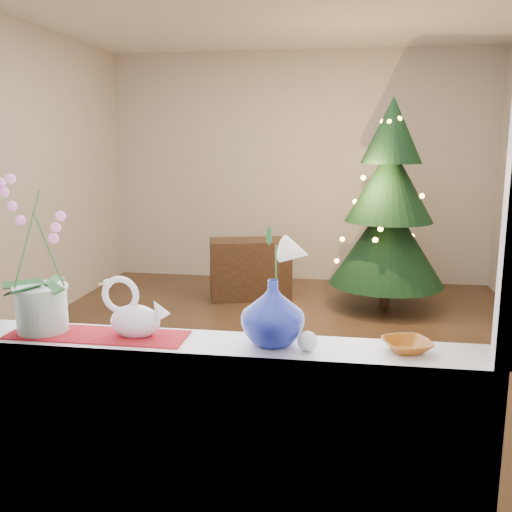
{
  "coord_description": "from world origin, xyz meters",
  "views": [
    {
      "loc": [
        0.55,
        -4.35,
        1.65
      ],
      "look_at": [
        0.09,
        -1.4,
        1.06
      ],
      "focal_mm": 40.0,
      "sensor_mm": 36.0,
      "label": 1
    }
  ],
  "objects": [
    {
      "name": "wall_back",
      "position": [
        0.0,
        2.5,
        1.35
      ],
      "size": [
        4.5,
        0.1,
        2.7
      ],
      "primitive_type": "cube",
      "color": "beige",
      "rests_on": "ground"
    },
    {
      "name": "wall_left",
      "position": [
        -2.25,
        0.0,
        1.35
      ],
      "size": [
        0.1,
        5.0,
        2.7
      ],
      "primitive_type": "cube",
      "color": "beige",
      "rests_on": "ground"
    },
    {
      "name": "wall_front",
      "position": [
        0.0,
        -2.5,
        1.35
      ],
      "size": [
        4.5,
        0.1,
        2.7
      ],
      "primitive_type": "cube",
      "color": "beige",
      "rests_on": "ground"
    },
    {
      "name": "amber_dish",
      "position": [
        0.79,
        -2.36,
        0.94
      ],
      "size": [
        0.18,
        0.18,
        0.04
      ],
      "primitive_type": "imported",
      "rotation": [
        0.0,
        0.0,
        0.35
      ],
      "color": "#8F4B10",
      "rests_on": "windowsill"
    },
    {
      "name": "blue_vase",
      "position": [
        0.3,
        -2.36,
        1.06
      ],
      "size": [
        0.35,
        0.35,
        0.28
      ],
      "primitive_type": "imported",
      "rotation": [
        0.0,
        0.0,
        -0.39
      ],
      "color": "navy",
      "rests_on": "windowsill"
    },
    {
      "name": "side_table",
      "position": [
        -0.43,
        1.54,
        0.32
      ],
      "size": [
        0.93,
        0.63,
        0.64
      ],
      "primitive_type": "cube",
      "rotation": [
        0.0,
        0.0,
        0.27
      ],
      "color": "black",
      "rests_on": "ground"
    },
    {
      "name": "window_frame",
      "position": [
        0.0,
        -2.47,
        1.7
      ],
      "size": [
        2.22,
        0.06,
        1.6
      ],
      "primitive_type": null,
      "color": "white",
      "rests_on": "windowsill"
    },
    {
      "name": "swan",
      "position": [
        -0.23,
        -2.36,
        1.03
      ],
      "size": [
        0.29,
        0.21,
        0.22
      ],
      "primitive_type": null,
      "rotation": [
        0.0,
        0.0,
        0.35
      ],
      "color": "silver",
      "rests_on": "windowsill"
    },
    {
      "name": "paperweight",
      "position": [
        0.43,
        -2.41,
        0.96
      ],
      "size": [
        0.09,
        0.09,
        0.07
      ],
      "primitive_type": "sphere",
      "rotation": [
        0.0,
        0.0,
        -0.3
      ],
      "color": "silver",
      "rests_on": "windowsill"
    },
    {
      "name": "window_apron",
      "position": [
        0.0,
        -2.46,
        0.44
      ],
      "size": [
        2.2,
        0.08,
        0.88
      ],
      "primitive_type": "cube",
      "color": "white",
      "rests_on": "ground"
    },
    {
      "name": "xmas_tree",
      "position": [
        0.99,
        1.43,
        1.05
      ],
      "size": [
        1.5,
        1.5,
        2.09
      ],
      "primitive_type": null,
      "rotation": [
        0.0,
        0.0,
        0.4
      ],
      "color": "black",
      "rests_on": "ground"
    },
    {
      "name": "lily",
      "position": [
        0.3,
        -2.36,
        1.31
      ],
      "size": [
        0.16,
        0.09,
        0.21
      ],
      "primitive_type": null,
      "color": "white",
      "rests_on": "blue_vase"
    },
    {
      "name": "orchid_pot",
      "position": [
        -0.61,
        -2.36,
        1.23
      ],
      "size": [
        0.25,
        0.25,
        0.62
      ],
      "primitive_type": null,
      "rotation": [
        0.0,
        0.0,
        -0.19
      ],
      "color": "beige",
      "rests_on": "windowsill"
    },
    {
      "name": "windowsill",
      "position": [
        0.0,
        -2.37,
        0.9
      ],
      "size": [
        2.2,
        0.26,
        0.04
      ],
      "primitive_type": "cube",
      "color": "white",
      "rests_on": "window_apron"
    },
    {
      "name": "ground",
      "position": [
        0.0,
        0.0,
        0.0
      ],
      "size": [
        5.0,
        5.0,
        0.0
      ],
      "primitive_type": "plane",
      "color": "#342215",
      "rests_on": "ground"
    },
    {
      "name": "runner",
      "position": [
        -0.38,
        -2.37,
        0.92
      ],
      "size": [
        0.7,
        0.2,
        0.01
      ],
      "primitive_type": "cube",
      "color": "maroon",
      "rests_on": "windowsill"
    }
  ]
}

